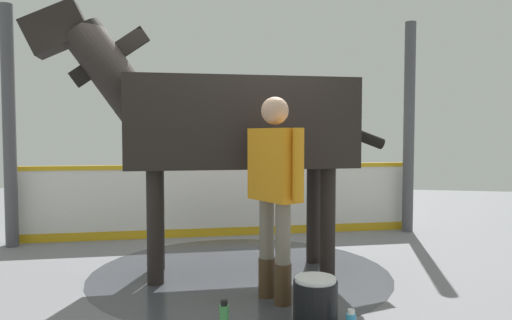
# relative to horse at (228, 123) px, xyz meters

# --- Properties ---
(ground_plane) EXTENTS (16.00, 16.00, 0.02)m
(ground_plane) POSITION_rel_horse_xyz_m (-0.01, 0.23, -1.59)
(ground_plane) COLOR gray
(wet_patch) EXTENTS (3.14, 3.14, 0.00)m
(wet_patch) POSITION_rel_horse_xyz_m (0.13, 0.05, -1.58)
(wet_patch) COLOR #42444C
(wet_patch) RESTS_ON ground
(barrier_wall) EXTENTS (5.35, 2.08, 1.03)m
(barrier_wall) POSITION_rel_horse_xyz_m (-0.52, 1.77, -1.10)
(barrier_wall) COLOR white
(barrier_wall) RESTS_ON ground
(roof_post_near) EXTENTS (0.16, 0.16, 3.11)m
(roof_post_near) POSITION_rel_horse_xyz_m (-3.05, 0.62, -0.02)
(roof_post_near) COLOR #4C4C51
(roof_post_near) RESTS_ON ground
(roof_post_far) EXTENTS (0.16, 0.16, 3.11)m
(roof_post_far) POSITION_rel_horse_xyz_m (2.13, 2.57, -0.02)
(roof_post_far) COLOR #4C4C51
(roof_post_far) RESTS_ON ground
(horse) EXTENTS (3.54, 1.70, 2.75)m
(horse) POSITION_rel_horse_xyz_m (0.00, 0.00, 0.00)
(horse) COLOR black
(horse) RESTS_ON ground
(handler) EXTENTS (0.53, 0.52, 1.78)m
(handler) POSITION_rel_horse_xyz_m (0.60, -0.73, -0.54)
(handler) COLOR #47331E
(handler) RESTS_ON ground
(wash_bucket) EXTENTS (0.34, 0.34, 0.36)m
(wash_bucket) POSITION_rel_horse_xyz_m (0.99, -1.19, -1.40)
(wash_bucket) COLOR black
(wash_bucket) RESTS_ON ground
(bottle_spray) EXTENTS (0.07, 0.07, 0.22)m
(bottle_spray) POSITION_rel_horse_xyz_m (0.32, -1.41, -1.48)
(bottle_spray) COLOR #4CA559
(bottle_spray) RESTS_ON ground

